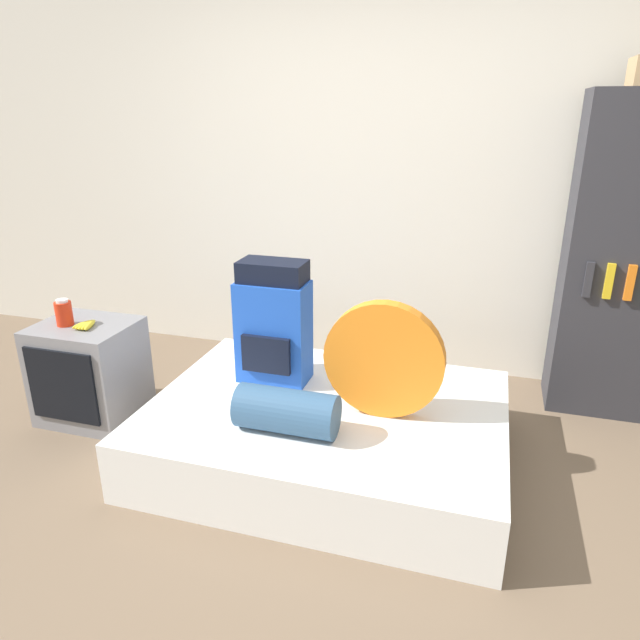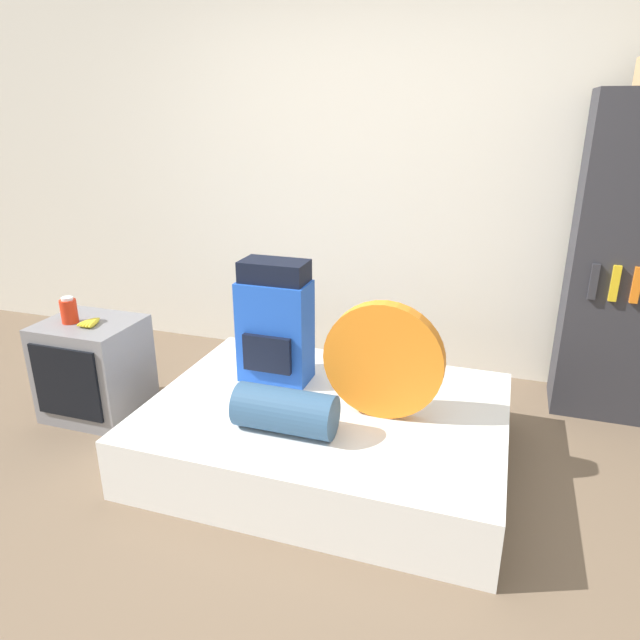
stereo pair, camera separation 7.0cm
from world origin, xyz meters
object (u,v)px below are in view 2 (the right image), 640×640
(sleeping_roll, at_px, (285,411))
(canister, at_px, (69,311))
(television, at_px, (94,369))
(backpack, at_px, (275,324))
(bookshelf, at_px, (632,263))
(tent_bag, at_px, (383,360))

(sleeping_roll, height_order, canister, canister)
(television, bearing_deg, canister, -160.78)
(backpack, height_order, sleeping_roll, backpack)
(sleeping_roll, xyz_separation_m, bookshelf, (1.56, 1.33, 0.49))
(sleeping_roll, height_order, television, television)
(tent_bag, bearing_deg, television, 178.93)
(tent_bag, bearing_deg, sleeping_roll, -143.66)
(tent_bag, xyz_separation_m, television, (-1.72, 0.03, -0.31))
(backpack, relative_size, bookshelf, 0.37)
(backpack, distance_m, canister, 1.18)
(backpack, relative_size, sleeping_roll, 1.42)
(television, bearing_deg, tent_bag, -1.07)
(tent_bag, height_order, canister, tent_bag)
(tent_bag, xyz_separation_m, canister, (-1.81, 0.00, 0.05))
(tent_bag, height_order, sleeping_roll, tent_bag)
(sleeping_roll, bearing_deg, bookshelf, 40.56)
(tent_bag, distance_m, sleeping_roll, 0.52)
(television, xyz_separation_m, bookshelf, (2.89, 1.02, 0.62))
(canister, bearing_deg, backpack, 10.08)
(bookshelf, bearing_deg, tent_bag, -138.14)
(backpack, bearing_deg, canister, -169.92)
(backpack, xyz_separation_m, canister, (-1.17, -0.21, 0.02))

